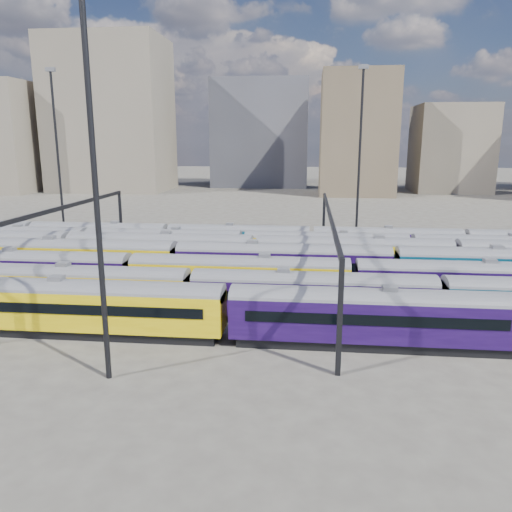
# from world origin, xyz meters

# --- Properties ---
(ground) EXTENTS (500.00, 500.00, 0.00)m
(ground) POSITION_xyz_m (0.00, 0.00, 0.00)
(ground) COLOR #413D37
(ground) RESTS_ON ground
(rake_0) EXTENTS (130.43, 3.18, 5.36)m
(rake_0) POSITION_xyz_m (1.78, -15.00, 2.82)
(rake_0) COLOR black
(rake_0) RESTS_ON ground
(rake_1) EXTENTS (126.24, 3.08, 5.19)m
(rake_1) POSITION_xyz_m (-2.28, -10.00, 2.72)
(rake_1) COLOR black
(rake_1) RESTS_ON ground
(rake_2) EXTENTS (150.49, 3.14, 5.30)m
(rake_2) POSITION_xyz_m (1.34, -5.00, 2.78)
(rake_2) COLOR black
(rake_2) RESTS_ON ground
(rake_3) EXTENTS (136.50, 3.33, 5.62)m
(rake_3) POSITION_xyz_m (-6.19, 0.00, 2.95)
(rake_3) COLOR black
(rake_3) RESTS_ON ground
(rake_4) EXTENTS (156.01, 3.26, 5.50)m
(rake_4) POSITION_xyz_m (-9.48, 5.00, 2.89)
(rake_4) COLOR black
(rake_4) RESTS_ON ground
(rake_5) EXTENTS (143.18, 2.99, 5.03)m
(rake_5) POSITION_xyz_m (9.98, 10.00, 2.64)
(rake_5) COLOR black
(rake_5) RESTS_ON ground
(rake_6) EXTENTS (117.80, 2.87, 4.83)m
(rake_6) POSITION_xyz_m (8.30, 15.00, 2.54)
(rake_6) COLOR black
(rake_6) RESTS_ON ground
(gantry_1) EXTENTS (0.35, 40.35, 8.03)m
(gantry_1) POSITION_xyz_m (-20.00, 0.00, 6.79)
(gantry_1) COLOR black
(gantry_1) RESTS_ON ground
(gantry_2) EXTENTS (0.35, 40.35, 8.03)m
(gantry_2) POSITION_xyz_m (10.00, 0.00, 6.79)
(gantry_2) COLOR black
(gantry_2) RESTS_ON ground
(mast_1) EXTENTS (1.40, 0.50, 25.60)m
(mast_1) POSITION_xyz_m (-30.00, 22.00, 13.97)
(mast_1) COLOR black
(mast_1) RESTS_ON ground
(mast_2) EXTENTS (1.40, 0.50, 25.60)m
(mast_2) POSITION_xyz_m (-5.00, -22.00, 13.97)
(mast_2) COLOR black
(mast_2) RESTS_ON ground
(mast_3) EXTENTS (1.40, 0.50, 25.60)m
(mast_3) POSITION_xyz_m (15.00, 24.00, 13.97)
(mast_3) COLOR black
(mast_3) RESTS_ON ground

